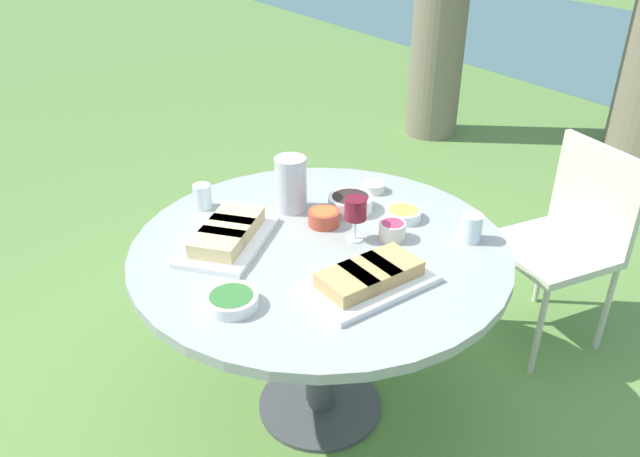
% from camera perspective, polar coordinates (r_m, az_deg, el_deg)
% --- Properties ---
extents(ground_plane, '(40.00, 40.00, 0.00)m').
position_cam_1_polar(ground_plane, '(2.58, 0.00, -15.84)').
color(ground_plane, '#668E42').
extents(dining_table, '(1.28, 1.28, 0.75)m').
position_cam_1_polar(dining_table, '(2.17, 0.00, -3.78)').
color(dining_table, '#4C4C51').
rests_on(dining_table, ground_plane).
extents(chair_near_right, '(0.50, 0.48, 0.89)m').
position_cam_1_polar(chair_near_right, '(2.84, 21.76, -0.23)').
color(chair_near_right, beige).
rests_on(chair_near_right, ground_plane).
extents(water_pitcher, '(0.13, 0.12, 0.21)m').
position_cam_1_polar(water_pitcher, '(2.29, -2.68, 4.09)').
color(water_pitcher, silver).
rests_on(water_pitcher, dining_table).
extents(wine_glass, '(0.08, 0.08, 0.16)m').
position_cam_1_polar(wine_glass, '(2.09, 3.28, 1.68)').
color(wine_glass, silver).
rests_on(wine_glass, dining_table).
extents(platter_bread_main, '(0.44, 0.45, 0.07)m').
position_cam_1_polar(platter_bread_main, '(2.13, -8.42, -0.57)').
color(platter_bread_main, white).
rests_on(platter_bread_main, dining_table).
extents(platter_charcuterie, '(0.24, 0.40, 0.07)m').
position_cam_1_polar(platter_charcuterie, '(1.89, 4.56, -4.49)').
color(platter_charcuterie, white).
rests_on(platter_charcuterie, dining_table).
extents(bowl_fries, '(0.13, 0.13, 0.04)m').
position_cam_1_polar(bowl_fries, '(2.28, 7.61, 1.36)').
color(bowl_fries, white).
rests_on(bowl_fries, dining_table).
extents(bowl_salad, '(0.16, 0.16, 0.04)m').
position_cam_1_polar(bowl_salad, '(1.82, -8.10, -6.51)').
color(bowl_salad, white).
rests_on(bowl_salad, dining_table).
extents(bowl_olives, '(0.17, 0.17, 0.06)m').
position_cam_1_polar(bowl_olives, '(2.32, 2.78, 2.42)').
color(bowl_olives, white).
rests_on(bowl_olives, dining_table).
extents(bowl_dip_red, '(0.09, 0.09, 0.06)m').
position_cam_1_polar(bowl_dip_red, '(2.14, 6.62, -0.12)').
color(bowl_dip_red, beige).
rests_on(bowl_dip_red, dining_table).
extents(bowl_dip_cream, '(0.09, 0.09, 0.04)m').
position_cam_1_polar(bowl_dip_cream, '(2.48, 4.89, 3.83)').
color(bowl_dip_cream, beige).
rests_on(bowl_dip_cream, dining_table).
extents(bowl_roasted_veg, '(0.11, 0.11, 0.06)m').
position_cam_1_polar(bowl_roasted_veg, '(2.22, 0.36, 1.06)').
color(bowl_roasted_veg, '#B74733').
rests_on(bowl_roasted_veg, dining_table).
extents(cup_water_near, '(0.07, 0.07, 0.10)m').
position_cam_1_polar(cup_water_near, '(2.17, 13.66, 0.07)').
color(cup_water_near, silver).
rests_on(cup_water_near, dining_table).
extents(cup_water_far, '(0.07, 0.07, 0.09)m').
position_cam_1_polar(cup_water_far, '(2.37, -10.70, 2.90)').
color(cup_water_far, silver).
rests_on(cup_water_far, dining_table).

